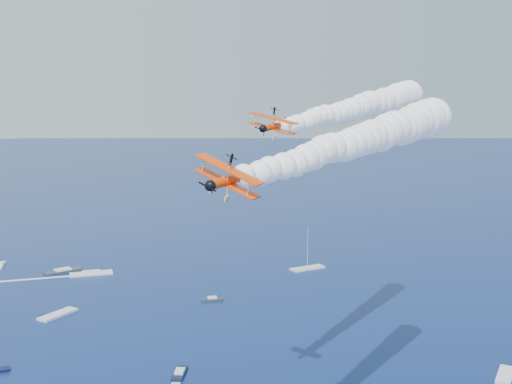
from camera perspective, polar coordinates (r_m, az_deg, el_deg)
name	(u,v)px	position (r m, az deg, el deg)	size (l,w,h in m)	color
biplane_lead	(274,126)	(106.12, 1.56, 5.74)	(7.57, 8.49, 5.11)	#E13F04
biplane_trail	(229,180)	(69.60, -2.37, 1.04)	(7.38, 8.27, 4.98)	#FA4105
smoke_trail_lead	(357,107)	(135.30, 8.81, 7.29)	(57.54, 38.73, 11.97)	white
smoke_trail_trail	(362,139)	(97.66, 9.22, 4.54)	(58.43, 37.28, 11.97)	white
spectator_boats	(58,334)	(188.98, -16.88, -11.79)	(191.16, 181.87, 0.70)	white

